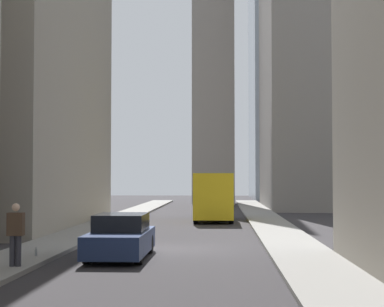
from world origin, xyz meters
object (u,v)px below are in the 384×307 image
at_px(delivery_truck, 214,197).
at_px(sedan_navy, 121,238).
at_px(discarded_bottle, 36,252).
at_px(pedestrian, 16,232).

relative_size(delivery_truck, sedan_navy, 1.50).
distance_m(sedan_navy, discarded_bottle, 2.68).
height_order(delivery_truck, pedestrian, delivery_truck).
bearing_deg(pedestrian, discarded_bottle, 2.95).
xyz_separation_m(delivery_truck, discarded_bottle, (-17.91, 5.38, -1.21)).
distance_m(delivery_truck, discarded_bottle, 18.74).
xyz_separation_m(pedestrian, discarded_bottle, (2.31, 0.12, -0.84)).
distance_m(sedan_navy, pedestrian, 3.84).
bearing_deg(sedan_navy, pedestrian, 139.86).
height_order(sedan_navy, pedestrian, pedestrian).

